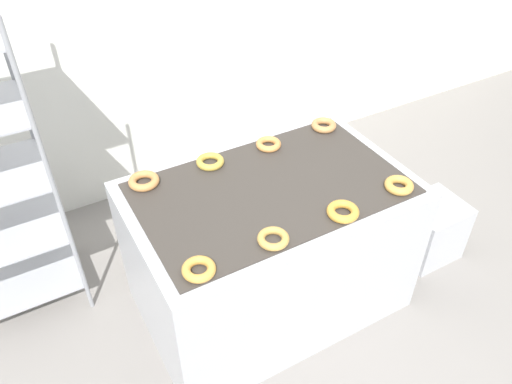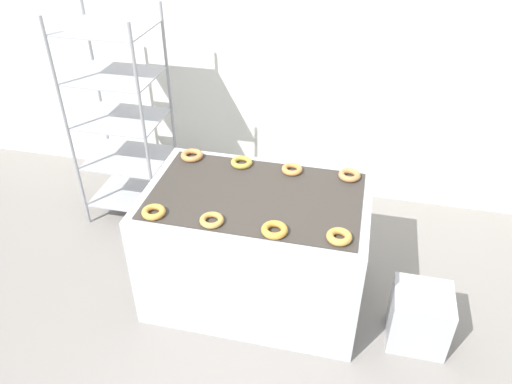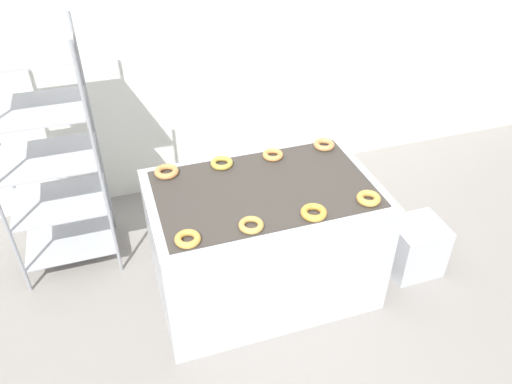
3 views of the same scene
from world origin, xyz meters
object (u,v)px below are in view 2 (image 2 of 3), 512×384
object	(u,v)px
donut_near_left	(154,212)
donut_near_midleft	(212,220)
donut_far_midleft	(242,162)
donut_far_right	(349,175)
donut_near_right	(339,237)
baking_rack_cart	(122,119)
donut_near_midright	(274,230)
glaze_bin	(419,317)
donut_far_left	(192,155)
donut_far_midright	(292,169)
fryer_machine	(256,247)

from	to	relation	value
donut_near_left	donut_near_midleft	size ratio (longest dim) A/B	1.00
donut_far_midleft	donut_far_right	world-z (taller)	donut_far_right
donut_near_midleft	donut_near_right	world-z (taller)	donut_near_right
donut_near_midleft	donut_far_midleft	xyz separation A→B (m)	(0.01, 0.65, 0.00)
donut_far_midleft	donut_far_right	bearing A→B (deg)	0.11
baking_rack_cart	donut_near_midleft	size ratio (longest dim) A/B	12.23
donut_near_midright	donut_far_right	bearing A→B (deg)	61.17
donut_near_midleft	donut_far_right	size ratio (longest dim) A/B	0.98
glaze_bin	donut_far_left	xyz separation A→B (m)	(-1.63, 0.50, 0.67)
donut_far_midright	fryer_machine	bearing A→B (deg)	-118.56
baking_rack_cart	glaze_bin	world-z (taller)	baking_rack_cart
donut_near_left	donut_near_midleft	xyz separation A→B (m)	(0.35, 0.01, -0.00)
donut_near_midleft	donut_far_right	distance (m)	0.98
baking_rack_cart	donut_near_left	xyz separation A→B (m)	(0.71, -1.06, -0.01)
donut_near_left	donut_far_midleft	world-z (taller)	donut_near_left
donut_far_midright	donut_near_midright	bearing A→B (deg)	-88.91
fryer_machine	donut_far_left	size ratio (longest dim) A/B	9.22
donut_near_midright	baking_rack_cart	bearing A→B (deg)	143.48
donut_near_left	donut_far_right	bearing A→B (deg)	31.26
donut_far_left	donut_far_midleft	bearing A→B (deg)	-1.45
glaze_bin	donut_far_midright	distance (m)	1.24
donut_near_midright	donut_far_midleft	distance (m)	0.75
donut_near_midleft	donut_near_right	bearing A→B (deg)	1.08
donut_near_midright	donut_near_right	bearing A→B (deg)	3.35
donut_near_left	donut_far_right	distance (m)	1.27
donut_near_left	donut_far_left	world-z (taller)	donut_far_left
donut_far_left	donut_far_right	world-z (taller)	same
donut_near_right	donut_far_right	distance (m)	0.64
glaze_bin	donut_near_midright	xyz separation A→B (m)	(-0.91, -0.17, 0.67)
donut_near_right	donut_far_midright	bearing A→B (deg)	120.40
donut_near_right	donut_far_left	world-z (taller)	donut_near_right
fryer_machine	donut_far_right	world-z (taller)	donut_far_right
glaze_bin	donut_far_right	bearing A→B (deg)	137.70
donut_near_left	donut_near_right	world-z (taller)	donut_near_right
donut_near_right	donut_far_midleft	distance (m)	0.96
donut_far_midleft	donut_far_right	xyz separation A→B (m)	(0.73, 0.00, 0.00)
donut_near_right	donut_far_midright	size ratio (longest dim) A/B	1.04
donut_far_midleft	donut_far_midright	world-z (taller)	same
baking_rack_cart	donut_near_right	world-z (taller)	baking_rack_cart
donut_near_left	fryer_machine	bearing A→B (deg)	31.79
glaze_bin	donut_near_left	bearing A→B (deg)	-174.17
donut_near_right	donut_far_left	distance (m)	1.26
donut_near_left	donut_far_right	world-z (taller)	donut_far_right
donut_near_midleft	donut_far_midleft	world-z (taller)	same
donut_near_right	donut_far_right	xyz separation A→B (m)	(0.01, 0.64, -0.00)
donut_near_left	donut_near_right	xyz separation A→B (m)	(1.08, 0.02, 0.00)
donut_near_midright	donut_far_left	distance (m)	0.98
fryer_machine	baking_rack_cart	world-z (taller)	baking_rack_cart
donut_far_left	donut_far_midleft	size ratio (longest dim) A/B	1.05
donut_near_midright	donut_far_midright	distance (m)	0.65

